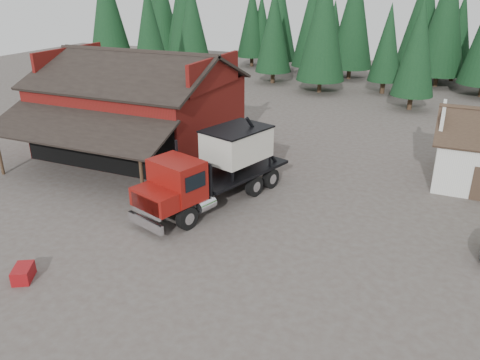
% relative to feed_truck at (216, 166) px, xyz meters
% --- Properties ---
extents(ground, '(120.00, 120.00, 0.00)m').
position_rel_feed_truck_xyz_m(ground, '(2.00, -4.03, -2.11)').
color(ground, '#4C413B').
rests_on(ground, ground).
extents(red_barn, '(12.80, 13.63, 7.18)m').
position_rel_feed_truck_xyz_m(red_barn, '(-9.00, 5.88, 0.59)').
color(red_barn, maroon).
rests_on(red_barn, ground).
extents(conifer_backdrop, '(76.00, 16.00, 16.00)m').
position_rel_feed_truck_xyz_m(conifer_backdrop, '(2.00, 37.97, -2.11)').
color(conifer_backdrop, black).
rests_on(conifer_backdrop, ground).
extents(near_pine_a, '(4.40, 4.40, 11.40)m').
position_rel_feed_truck_xyz_m(near_pine_a, '(-20.00, 23.97, 4.29)').
color(near_pine_a, '#382619').
rests_on(near_pine_a, ground).
extents(near_pine_b, '(3.96, 3.96, 10.40)m').
position_rel_feed_truck_xyz_m(near_pine_b, '(8.00, 25.97, 3.78)').
color(near_pine_b, '#382619').
rests_on(near_pine_b, ground).
extents(near_pine_d, '(5.28, 5.28, 13.40)m').
position_rel_feed_truck_xyz_m(near_pine_d, '(-2.00, 29.97, 5.29)').
color(near_pine_d, '#382619').
rests_on(near_pine_d, ground).
extents(feed_truck, '(5.54, 10.31, 4.50)m').
position_rel_feed_truck_xyz_m(feed_truck, '(0.00, 0.00, 0.00)').
color(feed_truck, black).
rests_on(feed_truck, ground).
extents(equip_box, '(1.16, 1.30, 0.60)m').
position_rel_feed_truck_xyz_m(equip_box, '(-4.00, -10.03, -1.81)').
color(equip_box, maroon).
rests_on(equip_box, ground).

